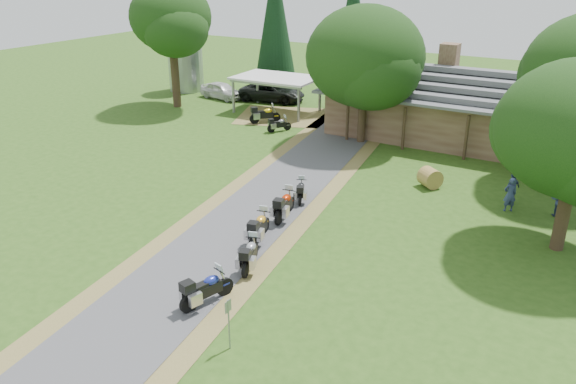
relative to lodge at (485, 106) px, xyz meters
The scene contains 24 objects.
ground 24.86m from the lodge, 104.04° to the right, with size 120.00×120.00×0.00m, color #2C4F16.
driveway 21.17m from the lodge, 108.00° to the right, with size 46.00×46.00×0.00m, color #404042.
lodge is the anchor object (origin of this frame).
silo 27.80m from the lodge, behind, with size 3.20×3.20×6.50m, color gray.
carport 16.21m from the lodge, behind, with size 6.58×4.39×2.85m, color silver, non-canonical shape.
car_white_sedan 22.87m from the lodge, behind, with size 5.49×2.32×1.83m, color silver.
car_dark_suv 18.65m from the lodge, behind, with size 6.18×2.63×2.37m, color black.
motorcycle_row_a 25.52m from the lodge, 99.10° to the right, with size 2.03×0.66×1.39m, color navy, non-canonical shape.
motorcycle_row_b 22.65m from the lodge, 100.53° to the right, with size 1.93×0.63×1.32m, color #95969B, non-canonical shape.
motorcycle_row_c 20.70m from the lodge, 104.35° to the right, with size 2.04×0.66×1.39m, color gold, non-canonical shape.
motorcycle_row_d 18.30m from the lodge, 107.00° to the right, with size 2.14×0.70×1.46m, color #BC2806, non-canonical shape.
motorcycle_row_e 16.32m from the lodge, 110.51° to the right, with size 1.70×0.56×1.17m, color black, non-canonical shape.
motorcycle_carport_a 15.73m from the lodge, 166.33° to the right, with size 2.11×0.69×1.45m, color yellow, non-canonical shape.
motorcycle_carport_b 14.17m from the lodge, 158.89° to the right, with size 1.65×0.54×1.13m, color slate, non-canonical shape.
person_a 11.89m from the lodge, 70.99° to the right, with size 0.59×0.42×2.06m, color navy.
person_b 12.26m from the lodge, 60.31° to the right, with size 0.55×0.40×1.94m, color navy.
person_c 11.01m from the lodge, 69.67° to the right, with size 0.56×0.40×1.98m, color navy.
hay_bale 10.24m from the lodge, 92.68° to the right, with size 1.08×1.08×0.99m, color olive.
sign_post 26.91m from the lodge, 93.89° to the right, with size 0.33×0.05×1.83m, color gray, non-canonical shape.
oak_lodge_left 8.55m from the lodge, 147.99° to the right, with size 7.68×7.68×9.28m, color black, non-canonical shape.
oak_driveway 15.68m from the lodge, 65.65° to the right, with size 6.63×6.63×8.62m, color black, non-canonical shape.
oak_silo 24.77m from the lodge, behind, with size 6.51×6.51×11.74m, color black, non-canonical shape.
cedar_near 12.56m from the lodge, 162.86° to the left, with size 3.31×3.31×11.94m, color black.
cedar_far 20.97m from the lodge, 164.41° to the left, with size 3.82×3.82×12.18m, color black.
Camera 1 is at (13.22, -14.57, 11.63)m, focal length 35.00 mm.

